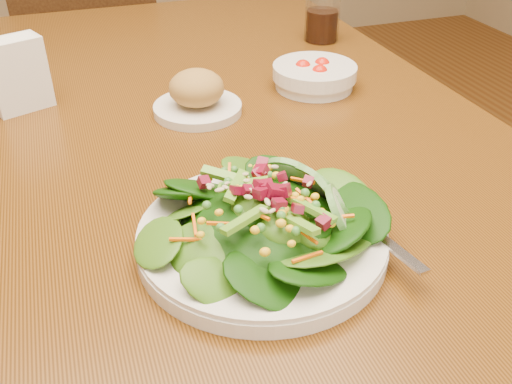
% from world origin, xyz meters
% --- Properties ---
extents(dining_table, '(0.90, 1.40, 0.75)m').
position_xyz_m(dining_table, '(0.00, 0.00, 0.65)').
color(dining_table, brown).
rests_on(dining_table, ground_plane).
extents(chair_far, '(0.44, 0.45, 0.92)m').
position_xyz_m(chair_far, '(-0.10, 1.04, 0.48)').
color(chair_far, '#422A12').
rests_on(chair_far, ground_plane).
extents(salad_plate, '(0.28, 0.27, 0.08)m').
position_xyz_m(salad_plate, '(0.00, -0.32, 0.78)').
color(salad_plate, silver).
rests_on(salad_plate, dining_table).
extents(bread_plate, '(0.14, 0.14, 0.07)m').
position_xyz_m(bread_plate, '(0.01, 0.03, 0.78)').
color(bread_plate, silver).
rests_on(bread_plate, dining_table).
extents(tomato_bowl, '(0.15, 0.15, 0.05)m').
position_xyz_m(tomato_bowl, '(0.23, 0.07, 0.77)').
color(tomato_bowl, silver).
rests_on(tomato_bowl, dining_table).
extents(drinking_glass, '(0.07, 0.07, 0.13)m').
position_xyz_m(drinking_glass, '(0.34, 0.29, 0.80)').
color(drinking_glass, silver).
rests_on(drinking_glass, dining_table).
extents(napkin_holder, '(0.10, 0.08, 0.11)m').
position_xyz_m(napkin_holder, '(-0.25, 0.15, 0.81)').
color(napkin_holder, white).
rests_on(napkin_holder, dining_table).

